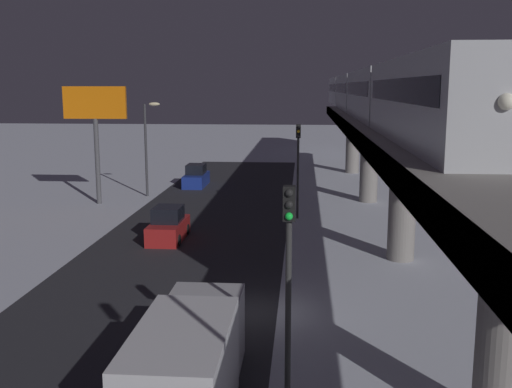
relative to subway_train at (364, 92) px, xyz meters
name	(u,v)px	position (x,y,z in m)	size (l,w,h in m)	color
ground_plane	(251,312)	(7.11, 30.06, -8.41)	(240.00, 240.00, 0.00)	silver
avenue_asphalt	(142,308)	(11.56, 30.06, -8.41)	(11.00, 96.36, 0.01)	#28282D
elevated_railway	(438,171)	(0.09, 30.06, -2.66)	(5.00, 96.36, 6.63)	gray
subway_train	(364,92)	(0.00, 0.00, 0.00)	(2.94, 74.07, 3.40)	#B7BABF
sedan_red	(168,227)	(12.96, 18.98, -7.63)	(1.91, 4.21, 1.97)	#A51E1E
sedan_blue	(196,177)	(14.76, -0.38, -7.61)	(1.80, 4.51, 1.97)	navy
box_truck	(189,365)	(8.16, 37.57, -7.06)	(2.40, 7.40, 2.80)	#B2B2B7
traffic_light_near	(289,270)	(5.46, 37.79, -4.21)	(0.32, 0.44, 6.40)	#2D2D2D
traffic_light_mid	(298,157)	(5.46, 12.55, -4.21)	(0.32, 0.44, 6.40)	#2D2D2D
commercial_billboard	(95,114)	(20.75, 8.48, -1.58)	(4.80, 0.36, 8.90)	#4C4C51
street_lamp_far	(148,138)	(17.64, 5.06, -3.60)	(1.35, 0.44, 7.65)	#38383D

